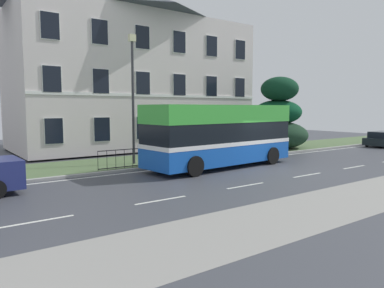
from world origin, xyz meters
The scene contains 6 objects.
ground_plane centered at (0.00, 0.85, -0.02)m, with size 60.00×56.00×0.18m.
georgian_townhouse centered at (-0.86, 14.18, 6.25)m, with size 18.26×8.69×12.19m.
iron_verge_railing centered at (-0.86, 4.40, 0.62)m, with size 13.91×0.04×0.97m.
evergreen_tree centered at (7.31, 6.31, 2.27)m, with size 4.30×4.30×5.42m.
single_decker_bus centered at (-1.73, 2.46, 1.73)m, with size 8.93×3.24×3.30m.
street_lamp_post centered at (-5.31, 5.55, 4.06)m, with size 0.36×0.24×6.90m.
Camera 1 is at (-14.30, -12.33, 3.14)m, focal length 34.14 mm.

